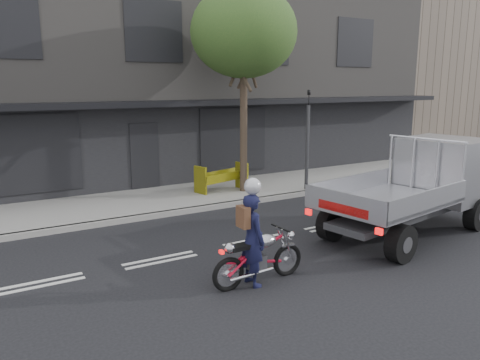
% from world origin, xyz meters
% --- Properties ---
extents(ground, '(80.00, 80.00, 0.00)m').
position_xyz_m(ground, '(0.00, 0.00, 0.00)').
color(ground, black).
rests_on(ground, ground).
extents(sidewalk, '(32.00, 3.20, 0.15)m').
position_xyz_m(sidewalk, '(0.00, 4.70, 0.07)').
color(sidewalk, gray).
rests_on(sidewalk, ground).
extents(kerb, '(32.00, 0.20, 0.15)m').
position_xyz_m(kerb, '(0.00, 3.10, 0.07)').
color(kerb, gray).
rests_on(kerb, ground).
extents(building_main, '(26.00, 10.00, 8.00)m').
position_xyz_m(building_main, '(0.00, 11.30, 4.00)').
color(building_main, slate).
rests_on(building_main, ground).
extents(building_neighbour, '(14.00, 10.00, 10.00)m').
position_xyz_m(building_neighbour, '(20.00, 11.30, 5.00)').
color(building_neighbour, brown).
rests_on(building_neighbour, ground).
extents(street_tree, '(3.40, 3.40, 6.74)m').
position_xyz_m(street_tree, '(2.20, 4.20, 5.28)').
color(street_tree, '#382B21').
rests_on(street_tree, ground).
extents(traffic_light_pole, '(0.12, 0.12, 3.50)m').
position_xyz_m(traffic_light_pole, '(4.20, 3.35, 1.65)').
color(traffic_light_pole, '#2D2D30').
rests_on(traffic_light_pole, ground).
extents(motorcycle, '(2.00, 0.58, 1.03)m').
position_xyz_m(motorcycle, '(-1.20, -2.02, 0.53)').
color(motorcycle, black).
rests_on(motorcycle, ground).
extents(rider, '(0.43, 0.65, 1.75)m').
position_xyz_m(rider, '(-1.35, -2.02, 0.87)').
color(rider, '#131434').
rests_on(rider, ground).
extents(flatbed_ute, '(5.43, 2.87, 2.40)m').
position_xyz_m(flatbed_ute, '(4.69, -1.29, 1.37)').
color(flatbed_ute, black).
rests_on(flatbed_ute, ground).
extents(construction_barrier, '(1.81, 1.11, 0.95)m').
position_xyz_m(construction_barrier, '(1.55, 4.30, 0.62)').
color(construction_barrier, yellow).
rests_on(construction_barrier, sidewalk).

